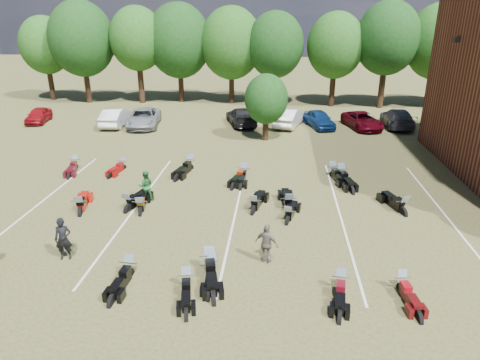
# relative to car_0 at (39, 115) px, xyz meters

# --- Properties ---
(ground) EXTENTS (160.00, 160.00, 0.00)m
(ground) POSITION_rel_car_0_xyz_m (21.94, -19.25, -0.63)
(ground) COLOR brown
(ground) RESTS_ON ground
(car_0) EXTENTS (2.14, 3.93, 1.27)m
(car_0) POSITION_rel_car_0_xyz_m (0.00, 0.00, 0.00)
(car_0) COLOR maroon
(car_0) RESTS_ON ground
(car_1) EXTENTS (1.84, 4.66, 1.51)m
(car_1) POSITION_rel_car_0_xyz_m (7.16, -0.55, 0.12)
(car_1) COLOR silver
(car_1) RESTS_ON ground
(car_2) EXTENTS (3.18, 5.59, 1.47)m
(car_2) POSITION_rel_car_0_xyz_m (9.60, -0.59, 0.10)
(car_2) COLOR gray
(car_2) RESTS_ON ground
(car_3) EXTENTS (3.36, 5.36, 1.45)m
(car_3) POSITION_rel_car_0_xyz_m (17.73, 0.75, 0.09)
(car_3) COLOR black
(car_3) RESTS_ON ground
(car_4) EXTENTS (2.80, 4.43, 1.40)m
(car_4) POSITION_rel_car_0_xyz_m (24.29, 0.48, 0.07)
(car_4) COLOR navy
(car_4) RESTS_ON ground
(car_5) EXTENTS (2.79, 4.90, 1.53)m
(car_5) POSITION_rel_car_0_xyz_m (21.81, 0.61, 0.13)
(car_5) COLOR beige
(car_5) RESTS_ON ground
(car_6) EXTENTS (3.31, 5.11, 1.31)m
(car_6) POSITION_rel_car_0_xyz_m (27.83, 0.47, 0.02)
(car_6) COLOR #4E0410
(car_6) RESTS_ON ground
(car_7) EXTENTS (2.29, 5.27, 1.51)m
(car_7) POSITION_rel_car_0_xyz_m (30.85, 1.22, 0.12)
(car_7) COLOR #3D3C42
(car_7) RESTS_ON ground
(person_black) EXTENTS (0.71, 0.55, 1.73)m
(person_black) POSITION_rel_car_0_xyz_m (12.71, -21.21, 0.23)
(person_black) COLOR black
(person_black) RESTS_ON ground
(person_green) EXTENTS (0.90, 0.79, 1.58)m
(person_green) POSITION_rel_car_0_xyz_m (14.24, -15.44, 0.16)
(person_green) COLOR #225B2A
(person_green) RESTS_ON ground
(person_grey) EXTENTS (1.03, 0.76, 1.62)m
(person_grey) POSITION_rel_car_0_xyz_m (20.56, -20.79, 0.18)
(person_grey) COLOR #5E5A50
(person_grey) RESTS_ON ground
(motorcycle_1) EXTENTS (0.81, 2.20, 1.21)m
(motorcycle_1) POSITION_rel_car_0_xyz_m (15.61, -22.20, -0.63)
(motorcycle_1) COLOR black
(motorcycle_1) RESTS_ON ground
(motorcycle_2) EXTENTS (1.04, 2.15, 1.15)m
(motorcycle_2) POSITION_rel_car_0_xyz_m (17.84, -22.75, -0.63)
(motorcycle_2) COLOR black
(motorcycle_2) RESTS_ON ground
(motorcycle_3) EXTENTS (0.76, 2.03, 1.11)m
(motorcycle_3) POSITION_rel_car_0_xyz_m (18.59, -21.72, -0.63)
(motorcycle_3) COLOR black
(motorcycle_3) RESTS_ON ground
(motorcycle_4) EXTENTS (1.30, 2.57, 1.37)m
(motorcycle_4) POSITION_rel_car_0_xyz_m (18.48, -21.59, -0.63)
(motorcycle_4) COLOR black
(motorcycle_4) RESTS_ON ground
(motorcycle_5) EXTENTS (0.95, 2.18, 1.18)m
(motorcycle_5) POSITION_rel_car_0_xyz_m (23.16, -22.40, -0.63)
(motorcycle_5) COLOR black
(motorcycle_5) RESTS_ON ground
(motorcycle_6) EXTENTS (0.87, 2.09, 1.13)m
(motorcycle_6) POSITION_rel_car_0_xyz_m (25.28, -22.22, -0.63)
(motorcycle_6) COLOR #41090A
(motorcycle_6) RESTS_ON ground
(motorcycle_7) EXTENTS (1.37, 2.55, 1.35)m
(motorcycle_7) POSITION_rel_car_0_xyz_m (11.55, -17.33, -0.63)
(motorcycle_7) COLOR #9A130B
(motorcycle_7) RESTS_ON ground
(motorcycle_8) EXTENTS (1.12, 2.38, 1.28)m
(motorcycle_8) POSITION_rel_car_0_xyz_m (14.40, -17.03, -0.63)
(motorcycle_8) COLOR black
(motorcycle_8) RESTS_ON ground
(motorcycle_9) EXTENTS (1.37, 2.55, 1.36)m
(motorcycle_9) POSITION_rel_car_0_xyz_m (13.73, -16.79, -0.63)
(motorcycle_9) COLOR black
(motorcycle_9) RESTS_ON ground
(motorcycle_10) EXTENTS (1.19, 2.31, 1.23)m
(motorcycle_10) POSITION_rel_car_0_xyz_m (21.44, -17.35, -0.63)
(motorcycle_10) COLOR black
(motorcycle_10) RESTS_ON ground
(motorcycle_11) EXTENTS (1.26, 2.52, 1.34)m
(motorcycle_11) POSITION_rel_car_0_xyz_m (19.80, -16.43, -0.63)
(motorcycle_11) COLOR black
(motorcycle_11) RESTS_ON ground
(motorcycle_12) EXTENTS (1.03, 2.55, 1.38)m
(motorcycle_12) POSITION_rel_car_0_xyz_m (21.48, -16.15, -0.63)
(motorcycle_12) COLOR black
(motorcycle_12) RESTS_ON ground
(motorcycle_13) EXTENTS (1.54, 2.60, 1.38)m
(motorcycle_13) POSITION_rel_car_0_xyz_m (26.93, -15.96, -0.63)
(motorcycle_13) COLOR black
(motorcycle_13) RESTS_ON ground
(motorcycle_14) EXTENTS (1.14, 2.32, 1.24)m
(motorcycle_14) POSITION_rel_car_0_xyz_m (8.50, -11.26, -0.63)
(motorcycle_14) COLOR #400911
(motorcycle_14) RESTS_ON ground
(motorcycle_15) EXTENTS (1.02, 2.14, 1.15)m
(motorcycle_15) POSITION_rel_car_0_xyz_m (11.44, -11.08, -0.63)
(motorcycle_15) COLOR maroon
(motorcycle_15) RESTS_ON ground
(motorcycle_16) EXTENTS (1.36, 2.61, 1.39)m
(motorcycle_16) POSITION_rel_car_0_xyz_m (15.57, -10.83, -0.63)
(motorcycle_16) COLOR black
(motorcycle_16) RESTS_ON ground
(motorcycle_17) EXTENTS (1.28, 2.43, 1.29)m
(motorcycle_17) POSITION_rel_car_0_xyz_m (18.91, -11.92, -0.63)
(motorcycle_17) COLOR black
(motorcycle_17) RESTS_ON ground
(motorcycle_18) EXTENTS (0.80, 2.30, 1.27)m
(motorcycle_18) POSITION_rel_car_0_xyz_m (18.99, -11.89, -0.63)
(motorcycle_18) COLOR black
(motorcycle_18) RESTS_ON ground
(motorcycle_19) EXTENTS (1.27, 2.64, 1.41)m
(motorcycle_19) POSITION_rel_car_0_xyz_m (24.55, -11.76, -0.63)
(motorcycle_19) COLOR black
(motorcycle_19) RESTS_ON ground
(motorcycle_20) EXTENTS (1.36, 2.46, 1.31)m
(motorcycle_20) POSITION_rel_car_0_xyz_m (24.15, -11.24, -0.63)
(motorcycle_20) COLOR black
(motorcycle_20) RESTS_ON ground
(tree_line) EXTENTS (56.00, 6.00, 9.79)m
(tree_line) POSITION_rel_car_0_xyz_m (20.94, 9.75, 5.68)
(tree_line) COLOR black
(tree_line) RESTS_ON ground
(young_tree_midfield) EXTENTS (3.20, 3.20, 4.70)m
(young_tree_midfield) POSITION_rel_car_0_xyz_m (19.94, -3.75, 2.46)
(young_tree_midfield) COLOR black
(young_tree_midfield) RESTS_ON ground
(parking_lines) EXTENTS (20.10, 14.00, 0.01)m
(parking_lines) POSITION_rel_car_0_xyz_m (18.94, -16.25, -0.63)
(parking_lines) COLOR silver
(parking_lines) RESTS_ON ground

